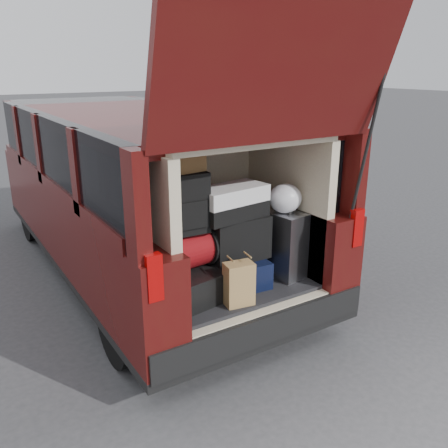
% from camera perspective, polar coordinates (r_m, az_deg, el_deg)
% --- Properties ---
extents(ground, '(80.00, 80.00, 0.00)m').
position_cam_1_polar(ground, '(4.00, 1.94, -15.26)').
color(ground, '#343436').
rests_on(ground, ground).
extents(minivan, '(1.90, 5.35, 2.77)m').
position_cam_1_polar(minivan, '(5.13, -9.65, 3.46)').
color(minivan, black).
rests_on(minivan, ground).
extents(load_floor, '(1.24, 1.05, 0.55)m').
position_cam_1_polar(load_floor, '(4.05, -0.23, -10.20)').
color(load_floor, black).
rests_on(load_floor, ground).
extents(black_hardshell, '(0.50, 0.63, 0.23)m').
position_cam_1_polar(black_hardshell, '(3.62, -4.75, -6.99)').
color(black_hardshell, black).
rests_on(black_hardshell, load_floor).
extents(navy_hardshell, '(0.45, 0.53, 0.22)m').
position_cam_1_polar(navy_hardshell, '(3.83, 1.38, -5.54)').
color(navy_hardshell, black).
rests_on(navy_hardshell, load_floor).
extents(silver_roller, '(0.28, 0.39, 0.55)m').
position_cam_1_polar(silver_roller, '(3.94, 7.10, -2.40)').
color(silver_roller, white).
rests_on(silver_roller, load_floor).
extents(kraft_bag, '(0.23, 0.17, 0.32)m').
position_cam_1_polar(kraft_bag, '(3.48, 1.80, -7.21)').
color(kraft_bag, tan).
rests_on(kraft_bag, load_floor).
extents(red_duffel, '(0.49, 0.35, 0.30)m').
position_cam_1_polar(red_duffel, '(3.53, -4.56, -3.04)').
color(red_duffel, maroon).
rests_on(red_duffel, black_hardshell).
extents(black_soft_case, '(0.48, 0.29, 0.34)m').
position_cam_1_polar(black_soft_case, '(3.72, 1.54, -1.63)').
color(black_soft_case, black).
rests_on(black_soft_case, navy_hardshell).
extents(backpack, '(0.32, 0.20, 0.44)m').
position_cam_1_polar(backpack, '(3.37, -4.62, 2.52)').
color(backpack, black).
rests_on(backpack, red_duffel).
extents(twotone_duffel, '(0.58, 0.35, 0.25)m').
position_cam_1_polar(twotone_duffel, '(3.60, 0.84, 2.64)').
color(twotone_duffel, silver).
rests_on(twotone_duffel, black_soft_case).
extents(grocery_sack_lower, '(0.26, 0.22, 0.22)m').
position_cam_1_polar(grocery_sack_lower, '(3.35, -4.80, 8.23)').
color(grocery_sack_lower, brown).
rests_on(grocery_sack_lower, backpack).
extents(plastic_bag_right, '(0.28, 0.26, 0.24)m').
position_cam_1_polar(plastic_bag_right, '(3.81, 7.36, 3.08)').
color(plastic_bag_right, white).
rests_on(plastic_bag_right, silver_roller).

